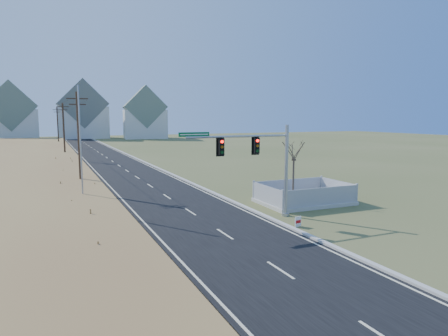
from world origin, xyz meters
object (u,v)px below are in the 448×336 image
Objects in this scene: bare_tree at (294,149)px; open_sign at (298,222)px; fence_enclosure at (304,199)px; flagpole at (81,162)px; traffic_signal_mast at (263,160)px.

open_sign is at bearing -121.56° from bare_tree.
flagpole reaches higher than fence_enclosure.
bare_tree is (4.06, 6.61, 3.89)m from open_sign.
flagpole is (-11.84, 9.80, 3.27)m from open_sign.
traffic_signal_mast is 4.64m from open_sign.
fence_enclosure is at bearing -14.38° from flagpole.
fence_enclosure is 1.34× the size of bare_tree.
flagpole is 16.23m from bare_tree.
flagpole reaches higher than bare_tree.
traffic_signal_mast is 7.14m from fence_enclosure.
flagpole is (-16.28, 4.17, 3.31)m from fence_enclosure.
open_sign is 0.07× the size of flagpole.
flagpole is at bearing 126.94° from open_sign.
bare_tree is at bearing -11.34° from flagpole.
bare_tree is at bearing 111.55° from fence_enclosure.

